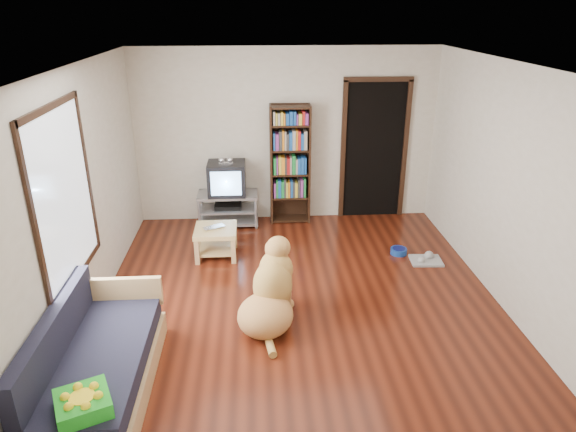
{
  "coord_description": "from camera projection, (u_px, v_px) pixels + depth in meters",
  "views": [
    {
      "loc": [
        -0.47,
        -5.05,
        3.14
      ],
      "look_at": [
        -0.11,
        0.34,
        0.9
      ],
      "focal_mm": 32.0,
      "sensor_mm": 36.0,
      "label": 1
    }
  ],
  "objects": [
    {
      "name": "ground",
      "position": [
        300.0,
        299.0,
        5.89
      ],
      "size": [
        5.0,
        5.0,
        0.0
      ],
      "primitive_type": "plane",
      "color": "#521C0E",
      "rests_on": "ground"
    },
    {
      "name": "wall_front",
      "position": [
        337.0,
        335.0,
        3.09
      ],
      "size": [
        4.5,
        0.0,
        4.5
      ],
      "primitive_type": "plane",
      "rotation": [
        -1.57,
        0.0,
        0.0
      ],
      "color": "beige",
      "rests_on": "ground"
    },
    {
      "name": "grey_rag",
      "position": [
        426.0,
        261.0,
        6.75
      ],
      "size": [
        0.42,
        0.35,
        0.03
      ],
      "primitive_type": "cube",
      "rotation": [
        0.0,
        0.0,
        -0.07
      ],
      "color": "#9A9A9A",
      "rests_on": "ground"
    },
    {
      "name": "wall_back",
      "position": [
        286.0,
        136.0,
        7.7
      ],
      "size": [
        4.5,
        0.0,
        4.5
      ],
      "primitive_type": "plane",
      "rotation": [
        1.57,
        0.0,
        0.0
      ],
      "color": "beige",
      "rests_on": "ground"
    },
    {
      "name": "window",
      "position": [
        64.0,
        197.0,
        4.72
      ],
      "size": [
        0.03,
        1.46,
        1.7
      ],
      "color": "white",
      "rests_on": "wall_left"
    },
    {
      "name": "wall_right",
      "position": [
        508.0,
        188.0,
        5.53
      ],
      "size": [
        0.0,
        5.0,
        5.0
      ],
      "primitive_type": "plane",
      "rotation": [
        1.57,
        0.0,
        -1.57
      ],
      "color": "beige",
      "rests_on": "ground"
    },
    {
      "name": "dog",
      "position": [
        271.0,
        294.0,
        5.35
      ],
      "size": [
        0.77,
        1.11,
        0.92
      ],
      "color": "tan",
      "rests_on": "ground"
    },
    {
      "name": "ceiling",
      "position": [
        302.0,
        65.0,
        4.89
      ],
      "size": [
        5.0,
        5.0,
        0.0
      ],
      "primitive_type": "plane",
      "rotation": [
        3.14,
        0.0,
        0.0
      ],
      "color": "white",
      "rests_on": "ground"
    },
    {
      "name": "dog_bowl",
      "position": [
        399.0,
        251.0,
        6.95
      ],
      "size": [
        0.22,
        0.22,
        0.08
      ],
      "primitive_type": "cylinder",
      "color": "navy",
      "rests_on": "ground"
    },
    {
      "name": "wall_left",
      "position": [
        82.0,
        198.0,
        5.26
      ],
      "size": [
        0.0,
        5.0,
        5.0
      ],
      "primitive_type": "plane",
      "rotation": [
        1.57,
        0.0,
        1.57
      ],
      "color": "beige",
      "rests_on": "ground"
    },
    {
      "name": "coffee_table",
      "position": [
        216.0,
        236.0,
        6.82
      ],
      "size": [
        0.55,
        0.55,
        0.4
      ],
      "color": "#DAB16F",
      "rests_on": "ground"
    },
    {
      "name": "doorway",
      "position": [
        374.0,
        147.0,
        7.83
      ],
      "size": [
        1.03,
        0.05,
        2.19
      ],
      "color": "black",
      "rests_on": "wall_back"
    },
    {
      "name": "green_cushion",
      "position": [
        83.0,
        404.0,
        3.69
      ],
      "size": [
        0.49,
        0.49,
        0.12
      ],
      "primitive_type": "cube",
      "rotation": [
        0.0,
        0.0,
        0.42
      ],
      "color": "green",
      "rests_on": "sofa"
    },
    {
      "name": "sofa",
      "position": [
        97.0,
        366.0,
        4.41
      ],
      "size": [
        0.8,
        1.8,
        0.8
      ],
      "color": "tan",
      "rests_on": "ground"
    },
    {
      "name": "crt_tv",
      "position": [
        227.0,
        178.0,
        7.65
      ],
      "size": [
        0.55,
        0.52,
        0.58
      ],
      "color": "black",
      "rests_on": "tv_stand"
    },
    {
      "name": "laptop",
      "position": [
        215.0,
        228.0,
        6.74
      ],
      "size": [
        0.33,
        0.29,
        0.02
      ],
      "primitive_type": "imported",
      "rotation": [
        0.0,
        0.0,
        0.47
      ],
      "color": "white",
      "rests_on": "coffee_table"
    },
    {
      "name": "tv_stand",
      "position": [
        228.0,
        208.0,
        7.81
      ],
      "size": [
        0.9,
        0.45,
        0.5
      ],
      "color": "#99999E",
      "rests_on": "ground"
    },
    {
      "name": "bookshelf",
      "position": [
        290.0,
        158.0,
        7.67
      ],
      "size": [
        0.6,
        0.3,
        1.8
      ],
      "color": "black",
      "rests_on": "ground"
    }
  ]
}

